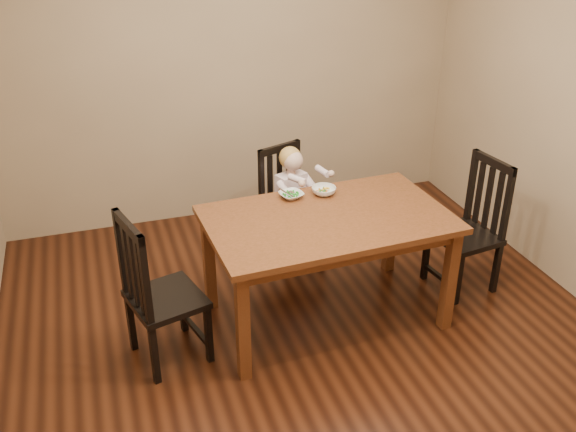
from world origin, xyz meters
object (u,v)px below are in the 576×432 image
object	(u,v)px
chair_left	(158,294)
dining_table	(328,229)
chair_right	(471,228)
toddler	(293,195)
bowl_peas	(291,195)
chair_child	(289,208)
bowl_veg	(324,191)

from	to	relation	value
chair_left	dining_table	bearing A→B (deg)	79.68
chair_right	dining_table	bearing A→B (deg)	85.08
chair_left	chair_right	size ratio (longest dim) A/B	1.02
toddler	bowl_peas	bearing A→B (deg)	50.24
chair_right	toddler	world-z (taller)	chair_right
dining_table	chair_right	xyz separation A→B (m)	(1.14, 0.06, -0.21)
dining_table	chair_right	bearing A→B (deg)	3.18
chair_child	chair_left	bearing A→B (deg)	19.15
chair_right	bowl_peas	world-z (taller)	chair_right
chair_left	chair_right	distance (m)	2.27
chair_child	bowl_peas	bearing A→B (deg)	53.57
dining_table	chair_left	bearing A→B (deg)	-175.14
dining_table	toddler	distance (m)	0.80
chair_left	toddler	distance (m)	1.46
dining_table	bowl_veg	xyz separation A→B (m)	(0.09, 0.32, 0.12)
chair_left	bowl_peas	distance (m)	1.13
chair_left	chair_child	bearing A→B (deg)	114.11
toddler	bowl_peas	world-z (taller)	toddler
dining_table	toddler	world-z (taller)	toddler
bowl_veg	bowl_peas	bearing A→B (deg)	175.95
chair_child	dining_table	bearing A→B (deg)	69.27
bowl_peas	chair_right	bearing A→B (deg)	-12.17
toddler	dining_table	bearing A→B (deg)	68.07
dining_table	chair_right	distance (m)	1.16
chair_right	chair_child	bearing A→B (deg)	47.55
chair_child	bowl_veg	distance (m)	0.63
chair_left	chair_right	world-z (taller)	chair_left
chair_left	bowl_peas	xyz separation A→B (m)	(0.99, 0.43, 0.31)
bowl_veg	dining_table	bearing A→B (deg)	-106.29
chair_child	chair_left	xyz separation A→B (m)	(-1.14, -0.93, 0.04)
chair_child	chair_right	distance (m)	1.37
dining_table	chair_left	size ratio (longest dim) A/B	1.58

